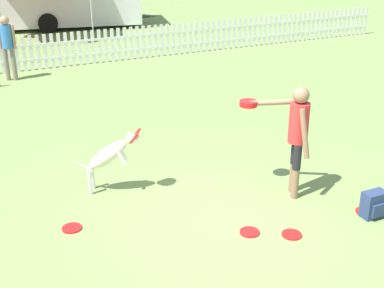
# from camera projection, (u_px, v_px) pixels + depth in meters

# --- Properties ---
(ground_plane) EXTENTS (240.00, 240.00, 0.00)m
(ground_plane) POSITION_uv_depth(u_px,v_px,m) (225.00, 222.00, 7.21)
(ground_plane) COLOR olive
(handler_person) EXTENTS (0.83, 0.98, 1.66)m
(handler_person) POSITION_uv_depth(u_px,v_px,m) (295.00, 128.00, 7.53)
(handler_person) COLOR #8C664C
(handler_person) RESTS_ON ground_plane
(leaping_dog) EXTENTS (1.01, 0.61, 1.02)m
(leaping_dog) POSITION_uv_depth(u_px,v_px,m) (110.00, 154.00, 7.76)
(leaping_dog) COLOR beige
(leaping_dog) RESTS_ON ground_plane
(frisbee_near_handler) EXTENTS (0.26, 0.26, 0.02)m
(frisbee_near_handler) POSITION_uv_depth(u_px,v_px,m) (365.00, 212.00, 7.43)
(frisbee_near_handler) COLOR red
(frisbee_near_handler) RESTS_ON ground_plane
(frisbee_near_dog) EXTENTS (0.26, 0.26, 0.02)m
(frisbee_near_dog) POSITION_uv_depth(u_px,v_px,m) (292.00, 235.00, 6.90)
(frisbee_near_dog) COLOR red
(frisbee_near_dog) RESTS_ON ground_plane
(frisbee_midfield) EXTENTS (0.26, 0.26, 0.02)m
(frisbee_midfield) POSITION_uv_depth(u_px,v_px,m) (250.00, 232.00, 6.95)
(frisbee_midfield) COLOR red
(frisbee_midfield) RESTS_ON ground_plane
(frisbee_far_scatter) EXTENTS (0.26, 0.26, 0.02)m
(frisbee_far_scatter) POSITION_uv_depth(u_px,v_px,m) (72.00, 228.00, 7.04)
(frisbee_far_scatter) COLOR red
(frisbee_far_scatter) RESTS_ON ground_plane
(backpack_on_grass) EXTENTS (0.33, 0.23, 0.37)m
(backpack_on_grass) POSITION_uv_depth(u_px,v_px,m) (374.00, 205.00, 7.27)
(backpack_on_grass) COLOR navy
(backpack_on_grass) RESTS_ON ground_plane
(picket_fence) EXTENTS (20.77, 0.04, 0.93)m
(picket_fence) POSITION_uv_depth(u_px,v_px,m) (70.00, 49.00, 14.50)
(picket_fence) COLOR white
(picket_fence) RESTS_ON ground_plane
(spectator_standing) EXTENTS (0.39, 0.27, 1.60)m
(spectator_standing) POSITION_uv_depth(u_px,v_px,m) (7.00, 42.00, 13.07)
(spectator_standing) COLOR #7A705B
(spectator_standing) RESTS_ON ground_plane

